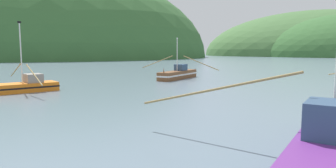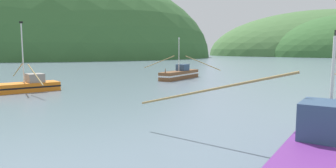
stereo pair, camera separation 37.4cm
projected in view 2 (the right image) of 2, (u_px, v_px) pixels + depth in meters
hill_far_center at (327, 55)px, 253.27m from camera, size 197.80×158.24×74.23m
hill_far_left at (38, 57)px, 189.67m from camera, size 215.92×172.74×109.95m
fishing_boat_brown at (180, 74)px, 46.20m from camera, size 10.83×9.03×6.27m
fishing_boat_orange at (28, 85)px, 32.03m from camera, size 6.99×10.72×7.36m
fishing_boat_purple at (327, 144)px, 11.77m from camera, size 14.60×11.72×5.17m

